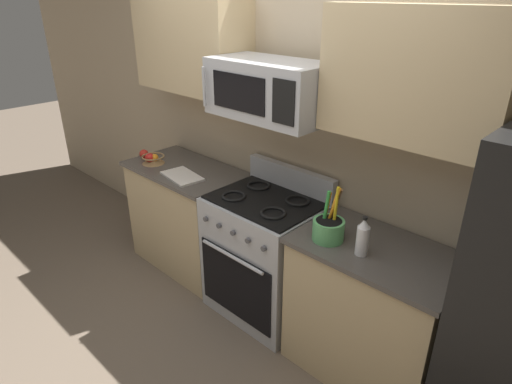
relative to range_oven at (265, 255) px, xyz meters
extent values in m
plane|color=#6B5B4C|center=(0.00, -0.61, -0.47)|extent=(16.00, 16.00, 0.00)
cube|color=tan|center=(0.00, 0.37, 0.83)|extent=(8.00, 0.10, 2.60)
cube|color=tan|center=(-0.90, 0.00, -0.03)|extent=(0.98, 0.56, 0.88)
cube|color=#4C4742|center=(-0.90, 0.00, 0.42)|extent=(1.02, 0.60, 0.03)
cube|color=#B2B5BA|center=(0.00, 0.00, -0.02)|extent=(0.76, 0.60, 0.91)
cube|color=black|center=(0.00, -0.31, -0.11)|extent=(0.67, 0.01, 0.51)
cylinder|color=#B2B5BA|center=(0.00, -0.33, 0.14)|extent=(0.57, 0.02, 0.02)
cube|color=black|center=(0.00, 0.00, 0.44)|extent=(0.73, 0.54, 0.02)
cube|color=#B2B5BA|center=(0.00, 0.27, 0.53)|extent=(0.76, 0.06, 0.18)
torus|color=black|center=(-0.18, -0.13, 0.46)|extent=(0.17, 0.17, 0.02)
torus|color=black|center=(0.18, -0.13, 0.46)|extent=(0.17, 0.17, 0.02)
torus|color=black|center=(-0.18, 0.12, 0.46)|extent=(0.17, 0.17, 0.02)
torus|color=black|center=(0.18, 0.12, 0.46)|extent=(0.17, 0.17, 0.02)
cylinder|color=#4C4C51|center=(-0.27, -0.31, 0.32)|extent=(0.04, 0.02, 0.04)
cylinder|color=#4C4C51|center=(-0.14, -0.31, 0.32)|extent=(0.04, 0.02, 0.04)
cylinder|color=#4C4C51|center=(0.00, -0.31, 0.32)|extent=(0.04, 0.02, 0.04)
cylinder|color=#4C4C51|center=(0.14, -0.31, 0.32)|extent=(0.04, 0.02, 0.04)
cylinder|color=#4C4C51|center=(0.27, -0.31, 0.32)|extent=(0.04, 0.02, 0.04)
cube|color=tan|center=(0.86, 0.00, -0.03)|extent=(0.91, 0.56, 0.88)
cube|color=#4C4742|center=(0.86, 0.00, 0.42)|extent=(0.95, 0.60, 0.03)
cube|color=#B2B5BA|center=(0.00, 0.03, 1.20)|extent=(0.79, 0.40, 0.35)
cube|color=black|center=(-0.07, -0.17, 1.20)|extent=(0.43, 0.01, 0.22)
cube|color=black|center=(0.28, -0.17, 1.20)|extent=(0.16, 0.01, 0.25)
cylinder|color=#B2B5BA|center=(-0.35, -0.20, 1.20)|extent=(0.02, 0.02, 0.25)
cube|color=tan|center=(-0.91, 0.15, 1.37)|extent=(1.01, 0.34, 0.66)
cube|color=tan|center=(0.87, 0.15, 1.37)|extent=(0.94, 0.34, 0.66)
cylinder|color=#59AD66|center=(0.60, -0.12, 0.50)|extent=(0.18, 0.18, 0.12)
cylinder|color=black|center=(0.60, -0.12, 0.51)|extent=(0.15, 0.15, 0.11)
cylinder|color=orange|center=(0.59, -0.09, 0.61)|extent=(0.07, 0.03, 0.29)
cylinder|color=olive|center=(0.59, -0.08, 0.61)|extent=(0.10, 0.03, 0.29)
cylinder|color=green|center=(0.57, -0.11, 0.59)|extent=(0.03, 0.05, 0.27)
cylinder|color=orange|center=(0.60, -0.09, 0.62)|extent=(0.10, 0.02, 0.30)
cylinder|color=yellow|center=(0.62, -0.09, 0.62)|extent=(0.04, 0.03, 0.31)
cylinder|color=orange|center=(0.56, -0.10, 0.59)|extent=(0.04, 0.05, 0.26)
cone|color=#9E7A4C|center=(-1.17, -0.12, 0.47)|extent=(0.19, 0.19, 0.06)
torus|color=#9E7A4C|center=(-1.17, -0.12, 0.50)|extent=(0.19, 0.19, 0.01)
sphere|color=red|center=(-1.17, -0.15, 0.49)|extent=(0.08, 0.08, 0.08)
sphere|color=orange|center=(-1.15, -0.12, 0.49)|extent=(0.06, 0.06, 0.06)
sphere|color=red|center=(-1.33, -0.10, 0.48)|extent=(0.08, 0.08, 0.08)
cube|color=silver|center=(-0.76, -0.13, 0.44)|extent=(0.37, 0.26, 0.02)
cylinder|color=silver|center=(0.82, -0.12, 0.52)|extent=(0.07, 0.07, 0.17)
cone|color=silver|center=(0.82, -0.12, 0.63)|extent=(0.06, 0.06, 0.05)
cylinder|color=black|center=(0.82, -0.12, 0.66)|extent=(0.03, 0.03, 0.01)
camera|label=1|loc=(1.80, -1.98, 1.76)|focal=30.49mm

